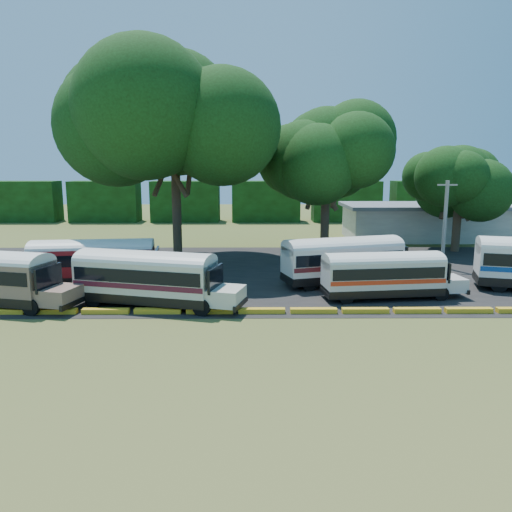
{
  "coord_description": "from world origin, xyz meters",
  "views": [
    {
      "loc": [
        -2.03,
        -26.72,
        8.52
      ],
      "look_at": [
        -1.79,
        6.0,
        2.45
      ],
      "focal_mm": 35.0,
      "sensor_mm": 36.0,
      "label": 1
    }
  ],
  "objects_px": {
    "bus_cream_west": "(149,275)",
    "bus_white_red": "(385,273)",
    "bus_red": "(97,260)",
    "tree_west": "(174,113)"
  },
  "relations": [
    {
      "from": "bus_cream_west",
      "to": "bus_white_red",
      "type": "relative_size",
      "value": 1.13
    },
    {
      "from": "bus_red",
      "to": "bus_cream_west",
      "type": "xyz_separation_m",
      "value": [
        4.66,
        -4.98,
        -0.01
      ]
    },
    {
      "from": "bus_red",
      "to": "bus_white_red",
      "type": "bearing_deg",
      "value": -16.52
    },
    {
      "from": "bus_red",
      "to": "bus_cream_west",
      "type": "distance_m",
      "value": 6.82
    },
    {
      "from": "bus_white_red",
      "to": "tree_west",
      "type": "relative_size",
      "value": 0.52
    },
    {
      "from": "bus_white_red",
      "to": "tree_west",
      "type": "height_order",
      "value": "tree_west"
    },
    {
      "from": "tree_west",
      "to": "bus_red",
      "type": "bearing_deg",
      "value": -113.98
    },
    {
      "from": "bus_cream_west",
      "to": "tree_west",
      "type": "distance_m",
      "value": 18.1
    },
    {
      "from": "bus_cream_west",
      "to": "bus_white_red",
      "type": "bearing_deg",
      "value": 21.51
    },
    {
      "from": "bus_red",
      "to": "tree_west",
      "type": "relative_size",
      "value": 0.58
    }
  ]
}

